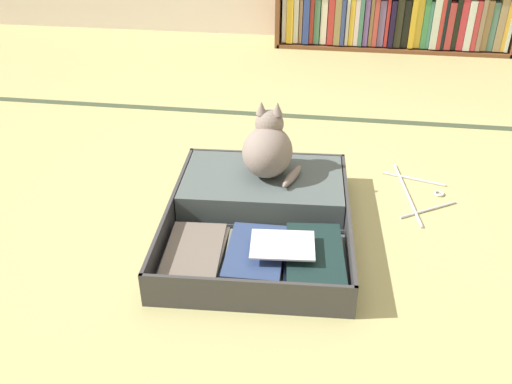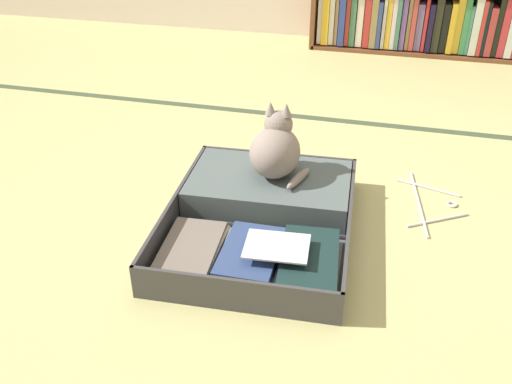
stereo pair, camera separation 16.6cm
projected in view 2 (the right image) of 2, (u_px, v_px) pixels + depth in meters
ground_plane at (288, 222)px, 2.04m from camera, size 10.00×10.00×0.00m
tatami_border at (325, 119)px, 2.82m from camera, size 4.80×0.05×0.00m
open_suitcase at (264, 212)px, 2.00m from camera, size 0.67×0.84×0.12m
black_cat at (276, 149)px, 2.06m from camera, size 0.23×0.24×0.27m
clothes_hanger at (429, 203)px, 2.14m from camera, size 0.27×0.46×0.01m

